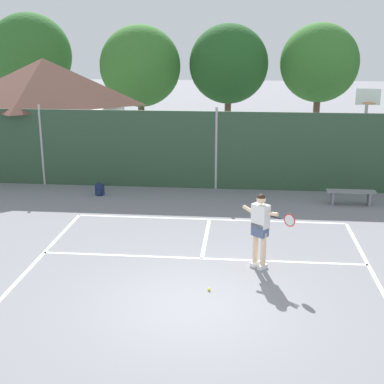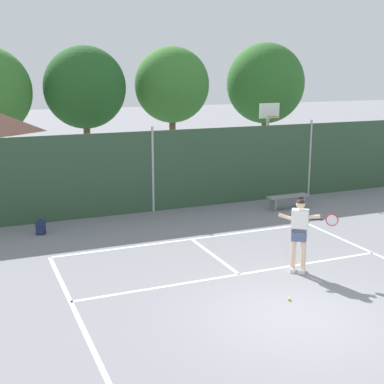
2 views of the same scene
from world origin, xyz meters
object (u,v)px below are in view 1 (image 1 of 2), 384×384
backpack_navy (100,190)px  courtside_bench (351,194)px  tennis_ball (209,289)px  basketball_hoop (366,122)px  tennis_player (261,224)px

backpack_navy → courtside_bench: bearing=-1.9°
tennis_ball → backpack_navy: 8.27m
basketball_hoop → tennis_player: (-4.09, -8.50, -1.20)m
tennis_ball → basketball_hoop: bearing=62.1°
courtside_bench → basketball_hoop: bearing=73.0°
backpack_navy → courtside_bench: (8.61, -0.28, 0.17)m
tennis_ball → courtside_bench: bearing=57.7°
backpack_navy → courtside_bench: 8.62m
basketball_hoop → courtside_bench: size_ratio=2.22×
basketball_hoop → backpack_navy: 10.19m
backpack_navy → courtside_bench: size_ratio=0.29×
tennis_ball → backpack_navy: backpack_navy is taller
tennis_player → backpack_navy: bearing=133.9°
tennis_player → tennis_ball: tennis_player is taller
tennis_player → courtside_bench: tennis_player is taller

